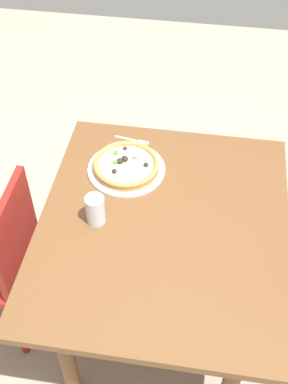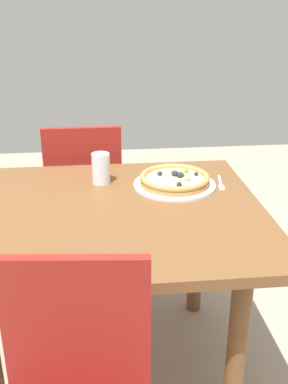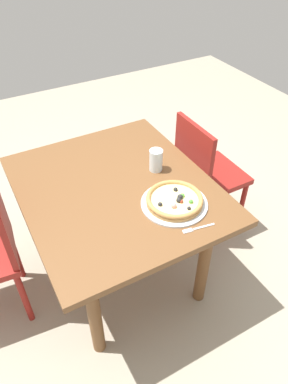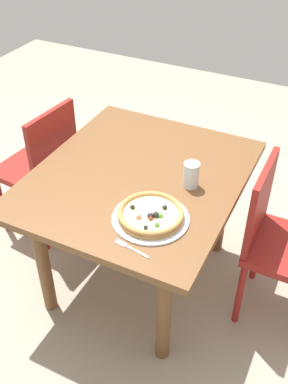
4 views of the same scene
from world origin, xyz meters
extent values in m
plane|color=#9E937F|center=(0.00, 0.00, 0.00)|extent=(6.00, 6.00, 0.00)
cube|color=brown|center=(0.00, 0.00, 0.72)|extent=(1.15, 0.99, 0.04)
cylinder|color=brown|center=(-0.42, -0.34, 0.35)|extent=(0.07, 0.07, 0.70)
cylinder|color=brown|center=(0.42, -0.34, 0.35)|extent=(0.07, 0.07, 0.70)
cylinder|color=brown|center=(-0.42, 0.34, 0.35)|extent=(0.07, 0.07, 0.70)
cylinder|color=maroon|center=(0.28, -0.95, 0.22)|extent=(0.04, 0.04, 0.43)
cylinder|color=maroon|center=(-0.06, -0.95, 0.22)|extent=(0.04, 0.04, 0.43)
cylinder|color=maroon|center=(0.28, -0.61, 0.22)|extent=(0.04, 0.04, 0.43)
cylinder|color=maroon|center=(-0.06, -0.61, 0.22)|extent=(0.04, 0.04, 0.43)
cube|color=maroon|center=(0.11, -0.78, 0.45)|extent=(0.40, 0.40, 0.04)
cube|color=maroon|center=(0.11, -0.59, 0.68)|extent=(0.38, 0.03, 0.42)
cube|color=maroon|center=(0.11, 0.59, 0.68)|extent=(0.38, 0.07, 0.42)
cylinder|color=silver|center=(-0.28, -0.20, 0.74)|extent=(0.34, 0.34, 0.01)
cylinder|color=#B78447|center=(-0.28, -0.20, 0.75)|extent=(0.29, 0.29, 0.02)
cylinder|color=beige|center=(-0.28, -0.20, 0.77)|extent=(0.25, 0.25, 0.01)
torus|color=#B78447|center=(-0.28, -0.20, 0.77)|extent=(0.29, 0.29, 0.02)
sphere|color=maroon|center=(-0.31, -0.22, 0.78)|extent=(0.02, 0.02, 0.02)
sphere|color=#4C9E38|center=(-0.34, -0.26, 0.78)|extent=(0.02, 0.02, 0.02)
sphere|color=#E58C7F|center=(-0.32, -0.17, 0.78)|extent=(0.03, 0.03, 0.03)
sphere|color=#262626|center=(-0.28, -0.23, 0.78)|extent=(0.03, 0.03, 0.03)
sphere|color=#262626|center=(-0.30, -0.21, 0.78)|extent=(0.03, 0.03, 0.03)
sphere|color=#262626|center=(-0.37, -0.22, 0.78)|extent=(0.02, 0.02, 0.02)
sphere|color=#4C9E38|center=(-0.28, -0.25, 0.78)|extent=(0.02, 0.02, 0.02)
sphere|color=#262626|center=(-0.22, -0.24, 0.78)|extent=(0.02, 0.02, 0.02)
sphere|color=#262626|center=(-0.28, -0.11, 0.78)|extent=(0.02, 0.02, 0.02)
cube|color=silver|center=(-0.48, -0.24, 0.74)|extent=(0.03, 0.11, 0.00)
cube|color=silver|center=(-0.47, -0.15, 0.74)|extent=(0.03, 0.05, 0.00)
cylinder|color=silver|center=(0.03, -0.27, 0.80)|extent=(0.08, 0.08, 0.13)
camera|label=1|loc=(1.26, 0.12, 2.27)|focal=46.61mm
camera|label=2|loc=(0.04, 1.55, 1.46)|focal=43.05mm
camera|label=3|loc=(-1.38, 0.58, 1.96)|focal=33.40mm
camera|label=4|loc=(-1.62, -0.83, 2.05)|focal=42.38mm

